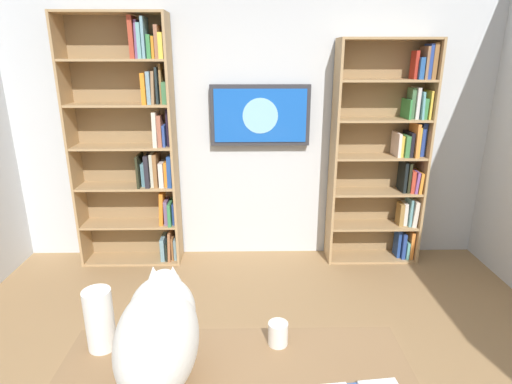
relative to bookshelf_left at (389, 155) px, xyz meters
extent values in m
cube|color=silver|center=(1.25, -0.17, 0.33)|extent=(4.52, 0.06, 2.70)
cube|color=tan|center=(-0.31, 0.02, -0.01)|extent=(0.02, 0.28, 2.03)
cube|color=tan|center=(0.51, 0.02, -0.01)|extent=(0.02, 0.28, 2.03)
cube|color=#93754E|center=(0.10, -0.11, -0.01)|extent=(0.85, 0.01, 2.03)
cube|color=tan|center=(0.10, 0.02, -1.01)|extent=(0.80, 0.27, 0.02)
cube|color=tan|center=(0.10, 0.02, -0.68)|extent=(0.80, 0.27, 0.02)
cube|color=tan|center=(0.10, 0.02, -0.34)|extent=(0.80, 0.27, 0.02)
cube|color=tan|center=(0.10, 0.02, -0.01)|extent=(0.80, 0.27, 0.02)
cube|color=tan|center=(0.10, 0.02, 0.33)|extent=(0.80, 0.27, 0.02)
cube|color=tan|center=(0.10, 0.02, 0.66)|extent=(0.80, 0.27, 0.02)
cube|color=tan|center=(0.10, 0.02, 1.00)|extent=(0.80, 0.27, 0.02)
cube|color=orange|center=(-0.28, 0.03, -0.87)|extent=(0.03, 0.18, 0.27)
cube|color=#5BA39D|center=(-0.24, 0.03, -0.92)|extent=(0.03, 0.19, 0.17)
cube|color=navy|center=(-0.20, 0.02, -0.88)|extent=(0.03, 0.20, 0.25)
cube|color=navy|center=(-0.16, 0.02, -0.86)|extent=(0.03, 0.13, 0.28)
cube|color=beige|center=(-0.27, 0.04, -0.55)|extent=(0.05, 0.17, 0.25)
cube|color=#6097A1|center=(-0.23, 0.02, -0.54)|extent=(0.02, 0.18, 0.26)
cube|color=silver|center=(-0.20, 0.01, -0.56)|extent=(0.05, 0.13, 0.21)
cube|color=olive|center=(-0.15, 0.03, -0.56)|extent=(0.04, 0.12, 0.21)
cube|color=orange|center=(-0.28, 0.03, -0.24)|extent=(0.04, 0.22, 0.19)
cube|color=#804C90|center=(-0.24, 0.02, -0.23)|extent=(0.04, 0.23, 0.20)
cube|color=#BD3D2B|center=(-0.21, 0.04, -0.23)|extent=(0.04, 0.17, 0.20)
cube|color=black|center=(-0.18, 0.03, -0.20)|extent=(0.02, 0.18, 0.27)
cube|color=black|center=(-0.14, 0.02, -0.19)|extent=(0.03, 0.19, 0.29)
cube|color=#274198|center=(-0.27, 0.02, 0.15)|extent=(0.04, 0.13, 0.30)
cube|color=gold|center=(-0.23, 0.02, 0.13)|extent=(0.03, 0.15, 0.26)
cube|color=orange|center=(-0.20, 0.04, 0.15)|extent=(0.03, 0.21, 0.30)
cube|color=black|center=(-0.16, 0.01, 0.11)|extent=(0.03, 0.23, 0.22)
cube|color=#3D7941|center=(-0.12, 0.04, 0.10)|extent=(0.04, 0.17, 0.19)
cube|color=gold|center=(-0.08, 0.04, 0.09)|extent=(0.03, 0.12, 0.18)
cube|color=beige|center=(-0.05, 0.02, 0.11)|extent=(0.03, 0.21, 0.21)
cube|color=yellow|center=(-0.28, 0.03, 0.46)|extent=(0.02, 0.18, 0.24)
cube|color=#3B8547|center=(-0.24, 0.03, 0.42)|extent=(0.04, 0.17, 0.18)
cube|color=#60A3AC|center=(-0.21, 0.02, 0.45)|extent=(0.03, 0.23, 0.23)
cube|color=silver|center=(-0.18, 0.01, 0.47)|extent=(0.03, 0.18, 0.27)
cube|color=#446E46|center=(-0.14, 0.02, 0.47)|extent=(0.03, 0.13, 0.26)
cube|color=#368642|center=(-0.11, 0.01, 0.42)|extent=(0.02, 0.23, 0.17)
cube|color=olive|center=(-0.27, 0.02, 0.82)|extent=(0.04, 0.20, 0.29)
cube|color=#294396|center=(-0.24, 0.04, 0.81)|extent=(0.03, 0.15, 0.29)
cube|color=#8C6648|center=(-0.21, 0.03, 0.80)|extent=(0.02, 0.18, 0.27)
cube|color=#26559B|center=(-0.17, 0.03, 0.76)|extent=(0.04, 0.17, 0.18)
cube|color=#B02E21|center=(-0.14, 0.01, 0.79)|extent=(0.03, 0.12, 0.23)
cube|color=tan|center=(1.95, 0.02, 0.09)|extent=(0.02, 0.28, 2.23)
cube|color=tan|center=(2.84, 0.02, 0.09)|extent=(0.02, 0.28, 2.23)
cube|color=#93754E|center=(2.39, -0.11, 0.09)|extent=(0.92, 0.01, 2.23)
cube|color=tan|center=(2.39, 0.02, -1.01)|extent=(0.87, 0.27, 0.02)
cube|color=tan|center=(2.39, 0.02, -0.65)|extent=(0.87, 0.27, 0.02)
cube|color=tan|center=(2.39, 0.02, -0.28)|extent=(0.87, 0.27, 0.02)
cube|color=tan|center=(2.39, 0.02, 0.09)|extent=(0.87, 0.27, 0.02)
cube|color=tan|center=(2.39, 0.02, 0.46)|extent=(0.87, 0.27, 0.02)
cube|color=tan|center=(2.39, 0.02, 0.83)|extent=(0.87, 0.27, 0.02)
cube|color=tan|center=(2.39, 0.02, 1.20)|extent=(0.87, 0.27, 0.02)
cube|color=#72959E|center=(1.98, 0.03, -0.90)|extent=(0.03, 0.12, 0.20)
cube|color=#966136|center=(2.01, 0.04, -0.89)|extent=(0.02, 0.13, 0.22)
cube|color=#9F6642|center=(2.03, 0.03, -0.86)|extent=(0.04, 0.21, 0.29)
cube|color=black|center=(2.07, 0.02, -0.92)|extent=(0.02, 0.21, 0.17)
cube|color=#678E9D|center=(2.10, 0.02, -0.89)|extent=(0.04, 0.20, 0.22)
cube|color=#2A4191|center=(1.98, 0.02, -0.53)|extent=(0.02, 0.18, 0.20)
cube|color=#38834D|center=(2.01, 0.04, -0.53)|extent=(0.03, 0.23, 0.21)
cube|color=slate|center=(2.05, 0.02, -0.52)|extent=(0.03, 0.18, 0.23)
cube|color=orange|center=(2.09, 0.04, -0.48)|extent=(0.05, 0.15, 0.31)
cube|color=#23468D|center=(1.99, 0.02, -0.13)|extent=(0.04, 0.23, 0.28)
cube|color=orange|center=(2.02, 0.02, -0.15)|extent=(0.03, 0.16, 0.22)
cube|color=silver|center=(2.06, 0.03, -0.16)|extent=(0.04, 0.18, 0.22)
cube|color=olive|center=(2.11, 0.01, -0.12)|extent=(0.03, 0.23, 0.30)
cube|color=beige|center=(2.15, 0.03, -0.12)|extent=(0.03, 0.14, 0.30)
cube|color=#25232C|center=(2.19, 0.03, -0.12)|extent=(0.04, 0.20, 0.29)
cube|color=#5A8E9B|center=(2.23, 0.02, -0.16)|extent=(0.03, 0.15, 0.21)
cube|color=#282A1A|center=(2.26, 0.03, -0.12)|extent=(0.02, 0.23, 0.29)
cube|color=black|center=(1.98, 0.02, 0.26)|extent=(0.03, 0.12, 0.32)
cube|color=#2E4893|center=(2.02, 0.02, 0.19)|extent=(0.02, 0.18, 0.19)
cube|color=#A46049|center=(2.05, 0.04, 0.24)|extent=(0.04, 0.14, 0.27)
cube|color=beige|center=(2.09, 0.04, 0.25)|extent=(0.04, 0.19, 0.30)
cube|color=#407647|center=(1.99, 0.03, 0.56)|extent=(0.04, 0.17, 0.18)
cube|color=olive|center=(2.02, 0.02, 0.63)|extent=(0.02, 0.13, 0.33)
cube|color=#1F2B2D|center=(2.05, 0.04, 0.62)|extent=(0.02, 0.13, 0.30)
cube|color=#92704E|center=(2.08, 0.04, 0.61)|extent=(0.04, 0.18, 0.27)
cube|color=#7196AA|center=(2.11, 0.04, 0.60)|extent=(0.03, 0.18, 0.27)
cube|color=orange|center=(2.15, 0.03, 0.60)|extent=(0.03, 0.23, 0.26)
cube|color=yellow|center=(1.99, 0.03, 0.94)|extent=(0.04, 0.22, 0.20)
cube|color=#9D6548|center=(2.02, 0.02, 0.97)|extent=(0.03, 0.19, 0.26)
cube|color=orange|center=(2.06, 0.02, 0.93)|extent=(0.02, 0.14, 0.18)
cube|color=#398546|center=(2.09, 0.03, 0.93)|extent=(0.03, 0.18, 0.19)
cube|color=#6E9CAC|center=(2.13, 0.03, 1.00)|extent=(0.02, 0.20, 0.33)
cube|color=#69A4A3|center=(2.16, 0.03, 0.98)|extent=(0.03, 0.21, 0.28)
cube|color=#805489|center=(2.19, 0.02, 0.99)|extent=(0.03, 0.12, 0.30)
cube|color=#AF3F2A|center=(2.23, 0.02, 1.00)|extent=(0.04, 0.16, 0.33)
cube|color=#333338|center=(1.17, -0.09, 0.35)|extent=(0.89, 0.06, 0.54)
cube|color=blue|center=(1.17, -0.05, 0.35)|extent=(0.82, 0.01, 0.47)
cylinder|color=#8CCCEA|center=(1.17, -0.05, 0.35)|extent=(0.32, 0.00, 0.32)
ellipsoid|color=white|center=(1.60, 2.48, -0.07)|extent=(0.28, 0.46, 0.35)
ellipsoid|color=white|center=(1.60, 2.38, -0.03)|extent=(0.24, 0.25, 0.26)
sphere|color=white|center=(1.60, 2.32, 0.04)|extent=(0.13, 0.13, 0.13)
cone|color=white|center=(1.56, 2.32, 0.09)|extent=(0.06, 0.06, 0.07)
cone|color=white|center=(1.63, 2.32, 0.09)|extent=(0.06, 0.06, 0.07)
cone|color=beige|center=(1.56, 2.33, 0.08)|extent=(0.03, 0.03, 0.05)
cone|color=beige|center=(1.63, 2.33, 0.08)|extent=(0.03, 0.03, 0.05)
cylinder|color=white|center=(1.87, 2.29, -0.12)|extent=(0.11, 0.11, 0.25)
cylinder|color=white|center=(1.17, 2.28, -0.20)|extent=(0.08, 0.08, 0.10)
camera|label=1|loc=(1.28, 3.69, 0.86)|focal=29.25mm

